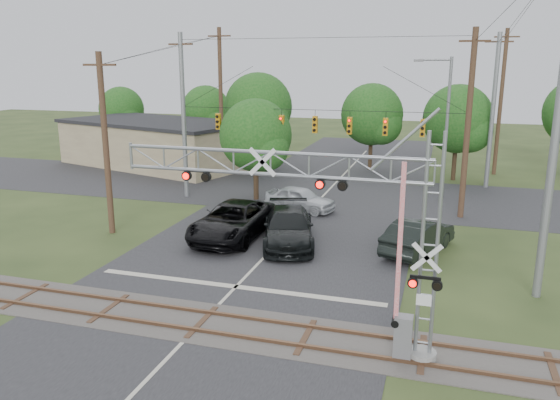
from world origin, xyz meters
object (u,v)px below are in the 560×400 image
(sedan_silver, at_px, (300,199))
(streetlight, at_px, (444,120))
(crossing_gantry, at_px, (328,217))
(traffic_signal_span, at_px, (328,122))
(commercial_building, at_px, (157,143))
(car_dark, at_px, (288,227))
(pickup_black, at_px, (233,221))

(sedan_silver, bearing_deg, streetlight, -38.61)
(crossing_gantry, relative_size, sedan_silver, 2.32)
(streetlight, bearing_deg, sedan_silver, -142.63)
(crossing_gantry, distance_m, sedan_silver, 18.21)
(streetlight, bearing_deg, traffic_signal_span, -144.02)
(traffic_signal_span, bearing_deg, commercial_building, 149.85)
(commercial_building, bearing_deg, car_dark, -28.99)
(sedan_silver, bearing_deg, car_dark, -156.32)
(traffic_signal_span, height_order, commercial_building, traffic_signal_span)
(car_dark, distance_m, streetlight, 16.09)
(car_dark, xyz_separation_m, streetlight, (7.53, 13.45, 4.60))
(crossing_gantry, bearing_deg, pickup_black, 125.95)
(crossing_gantry, height_order, traffic_signal_span, traffic_signal_span)
(pickup_black, xyz_separation_m, streetlight, (10.79, 13.27, 4.56))
(crossing_gantry, relative_size, commercial_building, 0.54)
(sedan_silver, bearing_deg, crossing_gantry, -148.33)
(pickup_black, distance_m, sedan_silver, 6.95)
(pickup_black, relative_size, streetlight, 0.70)
(pickup_black, xyz_separation_m, sedan_silver, (2.09, 6.63, -0.17))
(car_dark, height_order, commercial_building, commercial_building)
(commercial_building, bearing_deg, streetlight, 4.73)
(car_dark, distance_m, sedan_silver, 6.91)
(pickup_black, bearing_deg, crossing_gantry, -52.67)
(crossing_gantry, distance_m, traffic_signal_span, 18.81)
(crossing_gantry, height_order, sedan_silver, crossing_gantry)
(crossing_gantry, distance_m, pickup_black, 13.28)
(sedan_silver, distance_m, streetlight, 11.92)
(sedan_silver, height_order, streetlight, streetlight)
(streetlight, bearing_deg, pickup_black, -129.10)
(traffic_signal_span, relative_size, car_dark, 3.03)
(crossing_gantry, distance_m, streetlight, 23.85)
(crossing_gantry, height_order, streetlight, streetlight)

